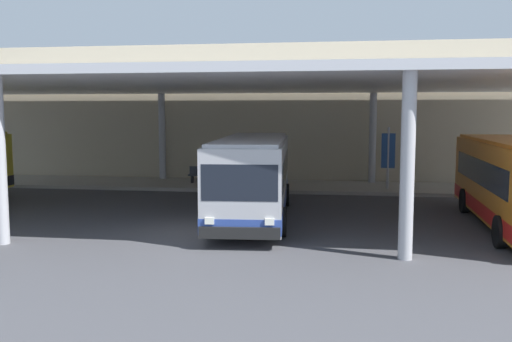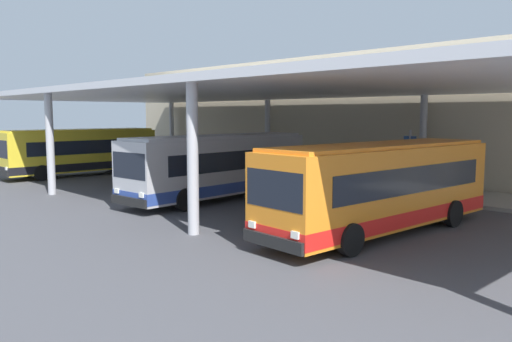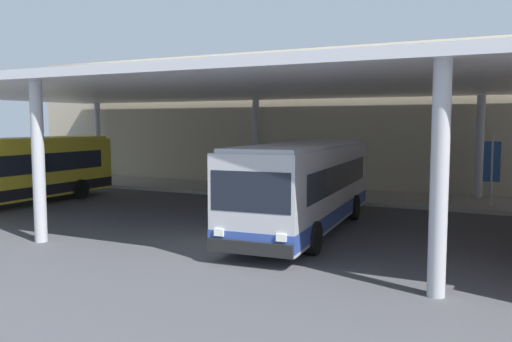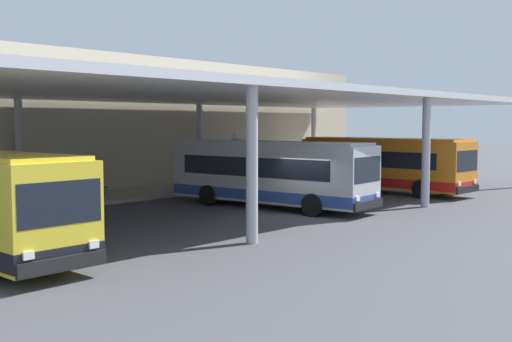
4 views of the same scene
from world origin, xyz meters
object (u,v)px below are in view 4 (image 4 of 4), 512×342
at_px(bus_middle_bay, 383,164).
at_px(banner_sign, 235,156).
at_px(bench_waiting, 90,187).
at_px(bus_second_bay, 270,173).

distance_m(bus_middle_bay, banner_sign, 9.29).
height_order(bus_middle_bay, banner_sign, banner_sign).
relative_size(bus_middle_bay, bench_waiting, 5.91).
bearing_deg(bus_middle_bay, banner_sign, 113.71).
relative_size(bus_second_bay, bench_waiting, 5.94).
bearing_deg(bench_waiting, bus_second_bay, -64.96).
bearing_deg(bench_waiting, bus_middle_bay, -34.34).
height_order(bus_second_bay, banner_sign, banner_sign).
distance_m(bench_waiting, banner_sign, 10.11).
distance_m(bus_middle_bay, bench_waiting, 16.65).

